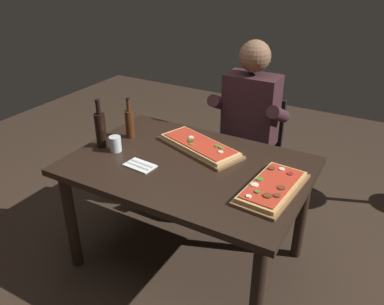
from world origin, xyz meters
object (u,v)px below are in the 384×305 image
(seated_diner, at_px, (248,123))
(dining_table, at_px, (188,177))
(pizza_rectangular_left, at_px, (272,187))
(wine_bottle_dark, at_px, (101,129))
(pizza_rectangular_front, at_px, (199,146))
(oil_bottle_amber, at_px, (130,123))
(diner_chair, at_px, (252,148))
(tumbler_near_camera, at_px, (115,145))

(seated_diner, bearing_deg, dining_table, -96.14)
(dining_table, height_order, pizza_rectangular_left, pizza_rectangular_left)
(wine_bottle_dark, bearing_deg, pizza_rectangular_front, 26.48)
(oil_bottle_amber, xyz_separation_m, seated_diner, (0.60, 0.61, -0.10))
(pizza_rectangular_front, height_order, diner_chair, diner_chair)
(dining_table, height_order, pizza_rectangular_front, pizza_rectangular_front)
(dining_table, height_order, diner_chair, diner_chair)
(pizza_rectangular_left, height_order, diner_chair, diner_chair)
(dining_table, distance_m, oil_bottle_amber, 0.57)
(dining_table, distance_m, tumbler_near_camera, 0.50)
(seated_diner, bearing_deg, tumbler_near_camera, -124.15)
(pizza_rectangular_left, xyz_separation_m, wine_bottle_dark, (-1.12, -0.04, 0.10))
(oil_bottle_amber, bearing_deg, diner_chair, 50.55)
(pizza_rectangular_left, bearing_deg, oil_bottle_amber, 171.23)
(dining_table, bearing_deg, wine_bottle_dark, -172.89)
(pizza_rectangular_left, xyz_separation_m, seated_diner, (-0.45, 0.77, -0.02))
(pizza_rectangular_front, relative_size, wine_bottle_dark, 1.97)
(dining_table, xyz_separation_m, diner_chair, (0.08, 0.86, -0.16))
(wine_bottle_dark, relative_size, tumbler_near_camera, 3.29)
(dining_table, distance_m, diner_chair, 0.87)
(wine_bottle_dark, bearing_deg, tumbler_near_camera, -4.06)
(pizza_rectangular_left, bearing_deg, pizza_rectangular_front, 157.03)
(pizza_rectangular_front, bearing_deg, oil_bottle_amber, -170.98)
(dining_table, relative_size, pizza_rectangular_front, 2.23)
(oil_bottle_amber, distance_m, tumbler_near_camera, 0.22)
(dining_table, bearing_deg, pizza_rectangular_left, -3.77)
(seated_diner, bearing_deg, oil_bottle_amber, -134.57)
(tumbler_near_camera, bearing_deg, dining_table, 9.79)
(pizza_rectangular_front, height_order, wine_bottle_dark, wine_bottle_dark)
(pizza_rectangular_left, relative_size, diner_chair, 0.59)
(dining_table, relative_size, pizza_rectangular_left, 2.75)
(pizza_rectangular_front, bearing_deg, wine_bottle_dark, -153.52)
(pizza_rectangular_front, height_order, oil_bottle_amber, oil_bottle_amber)
(pizza_rectangular_left, bearing_deg, tumbler_near_camera, -177.33)
(dining_table, distance_m, pizza_rectangular_front, 0.24)
(pizza_rectangular_front, bearing_deg, dining_table, -80.81)
(pizza_rectangular_left, height_order, wine_bottle_dark, wine_bottle_dark)
(tumbler_near_camera, relative_size, diner_chair, 0.11)
(diner_chair, bearing_deg, seated_diner, -90.00)
(diner_chair, bearing_deg, pizza_rectangular_left, -63.05)
(dining_table, distance_m, wine_bottle_dark, 0.64)
(dining_table, bearing_deg, pizza_rectangular_front, 99.19)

